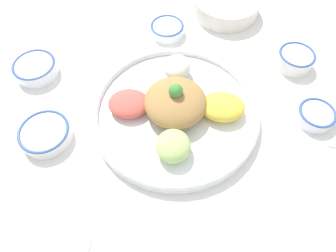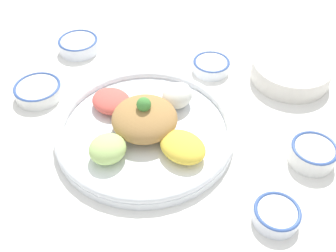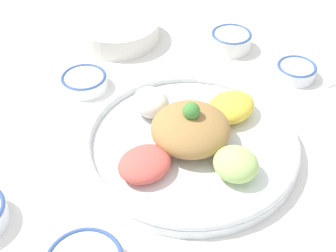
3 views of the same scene
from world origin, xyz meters
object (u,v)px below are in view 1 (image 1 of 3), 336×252
(rice_bowl_blue, at_px, (316,115))
(rice_bowl_plain, at_px, (295,59))
(salad_platter, at_px, (175,109))
(serving_spoon_extra, at_px, (89,241))
(sauce_bowl_dark, at_px, (167,29))
(sauce_bowl_red, at_px, (45,134))
(side_serving_bowl, at_px, (226,4))
(sauce_bowl_far, at_px, (35,68))

(rice_bowl_blue, distance_m, rice_bowl_plain, 0.18)
(salad_platter, bearing_deg, serving_spoon_extra, -135.01)
(rice_bowl_blue, height_order, sauce_bowl_dark, same)
(rice_bowl_blue, relative_size, sauce_bowl_dark, 0.89)
(salad_platter, distance_m, sauce_bowl_red, 0.31)
(sauce_bowl_dark, xyz_separation_m, rice_bowl_plain, (0.31, -0.22, 0.01))
(side_serving_bowl, xyz_separation_m, serving_spoon_extra, (-0.51, -0.59, -0.03))
(rice_bowl_plain, height_order, side_serving_bowl, side_serving_bowl)
(rice_bowl_blue, relative_size, side_serving_bowl, 0.44)
(serving_spoon_extra, bearing_deg, sauce_bowl_far, -142.22)
(rice_bowl_blue, xyz_separation_m, sauce_bowl_far, (-0.66, 0.33, 0.00))
(sauce_bowl_red, xyz_separation_m, rice_bowl_blue, (0.64, -0.12, -0.00))
(sauce_bowl_far, bearing_deg, serving_spoon_extra, -79.84)
(salad_platter, relative_size, rice_bowl_blue, 4.58)
(salad_platter, bearing_deg, sauce_bowl_red, 177.44)
(salad_platter, xyz_separation_m, rice_bowl_blue, (0.33, -0.10, -0.01))
(sauce_bowl_far, bearing_deg, rice_bowl_plain, -12.40)
(rice_bowl_blue, xyz_separation_m, serving_spoon_extra, (-0.58, -0.14, -0.02))
(sauce_bowl_red, distance_m, side_serving_bowl, 0.67)
(salad_platter, xyz_separation_m, serving_spoon_extra, (-0.25, -0.25, -0.02))
(rice_bowl_plain, bearing_deg, salad_platter, -168.07)
(rice_bowl_blue, distance_m, sauce_bowl_far, 0.74)
(salad_platter, distance_m, side_serving_bowl, 0.44)
(sauce_bowl_red, xyz_separation_m, rice_bowl_plain, (0.68, 0.06, 0.01))
(salad_platter, relative_size, side_serving_bowl, 2.00)
(side_serving_bowl, bearing_deg, rice_bowl_plain, -69.16)
(side_serving_bowl, bearing_deg, serving_spoon_extra, -130.80)
(rice_bowl_plain, xyz_separation_m, sauce_bowl_far, (-0.70, 0.15, -0.00))
(sauce_bowl_far, relative_size, serving_spoon_extra, 0.87)
(salad_platter, relative_size, sauce_bowl_red, 3.48)
(rice_bowl_plain, relative_size, serving_spoon_extra, 0.75)
(sauce_bowl_far, distance_m, serving_spoon_extra, 0.49)
(sauce_bowl_red, xyz_separation_m, sauce_bowl_far, (-0.02, 0.22, 0.00))
(rice_bowl_blue, height_order, serving_spoon_extra, rice_bowl_blue)
(salad_platter, distance_m, sauce_bowl_dark, 0.30)
(sauce_bowl_red, height_order, sauce_bowl_far, sauce_bowl_far)
(sauce_bowl_red, relative_size, serving_spoon_extra, 0.90)
(sauce_bowl_red, height_order, rice_bowl_plain, rice_bowl_plain)
(sauce_bowl_dark, height_order, side_serving_bowl, side_serving_bowl)
(sauce_bowl_dark, relative_size, rice_bowl_plain, 1.02)
(sauce_bowl_dark, xyz_separation_m, serving_spoon_extra, (-0.30, -0.54, -0.02))
(serving_spoon_extra, bearing_deg, rice_bowl_plain, 145.44)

